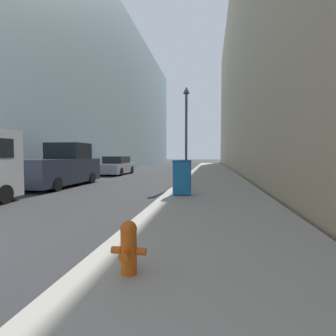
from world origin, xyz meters
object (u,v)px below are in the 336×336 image
Objects in this scene: parked_sedan_near at (117,166)px; fire_hydrant at (129,246)px; trash_bin at (182,177)px; pickup_truck at (61,168)px; lamppost at (186,127)px.

fire_hydrant is at bearing -69.36° from parked_sedan_near.
parked_sedan_near is (-6.66, 11.16, -0.09)m from trash_bin.
trash_bin is at bearing -22.94° from pickup_truck.
pickup_truck is at bearing 125.34° from fire_hydrant.
parked_sedan_near reaches higher than fire_hydrant.
parked_sedan_near is (-0.02, 8.35, -0.26)m from pickup_truck.
pickup_truck is at bearing -162.12° from lamppost.
trash_bin is 0.23× the size of pickup_truck.
parked_sedan_near reaches higher than trash_bin.
fire_hydrant is at bearing -54.66° from pickup_truck.
pickup_truck reaches higher than fire_hydrant.
trash_bin is at bearing 90.32° from fire_hydrant.
trash_bin is 0.25× the size of lamppost.
lamppost is (-0.33, 11.47, 2.67)m from fire_hydrant.
trash_bin is at bearing -86.52° from lamppost.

